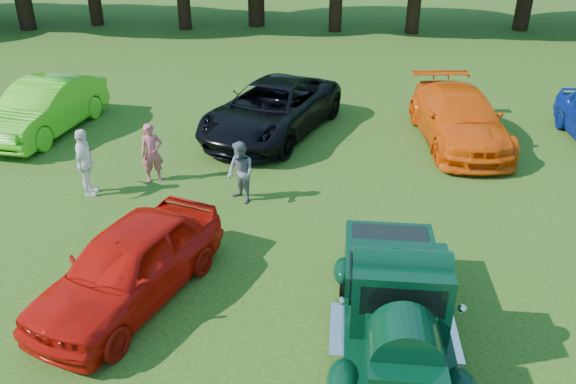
# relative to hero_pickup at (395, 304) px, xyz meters

# --- Properties ---
(ground) EXTENTS (120.00, 120.00, 0.00)m
(ground) POSITION_rel_hero_pickup_xyz_m (-1.09, 0.72, -0.74)
(ground) COLOR #254911
(ground) RESTS_ON ground
(hero_pickup) EXTENTS (2.03, 4.35, 1.70)m
(hero_pickup) POSITION_rel_hero_pickup_xyz_m (0.00, 0.00, 0.00)
(hero_pickup) COLOR black
(hero_pickup) RESTS_ON ground
(red_convertible) EXTENTS (2.91, 4.45, 1.41)m
(red_convertible) POSITION_rel_hero_pickup_xyz_m (-4.52, 0.69, -0.03)
(red_convertible) COLOR red
(red_convertible) RESTS_ON ground
(back_car_lime) EXTENTS (2.18, 4.96, 1.59)m
(back_car_lime) POSITION_rel_hero_pickup_xyz_m (-9.92, 8.36, 0.06)
(back_car_lime) COLOR #51D71C
(back_car_lime) RESTS_ON ground
(back_car_black) EXTENTS (4.37, 6.25, 1.58)m
(back_car_black) POSITION_rel_hero_pickup_xyz_m (-3.04, 8.94, 0.06)
(back_car_black) COLOR black
(back_car_black) RESTS_ON ground
(back_car_orange) EXTENTS (2.64, 5.41, 1.51)m
(back_car_orange) POSITION_rel_hero_pickup_xyz_m (2.44, 8.78, 0.02)
(back_car_orange) COLOR #F75408
(back_car_orange) RESTS_ON ground
(spectator_pink) EXTENTS (0.66, 0.59, 1.51)m
(spectator_pink) POSITION_rel_hero_pickup_xyz_m (-5.62, 5.39, 0.02)
(spectator_pink) COLOR #CF5561
(spectator_pink) RESTS_ON ground
(spectator_grey) EXTENTS (0.90, 0.91, 1.48)m
(spectator_grey) POSITION_rel_hero_pickup_xyz_m (-3.23, 4.50, 0.00)
(spectator_grey) COLOR slate
(spectator_grey) RESTS_ON ground
(spectator_white) EXTENTS (0.58, 1.03, 1.67)m
(spectator_white) POSITION_rel_hero_pickup_xyz_m (-6.95, 4.49, 0.10)
(spectator_white) COLOR white
(spectator_white) RESTS_ON ground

